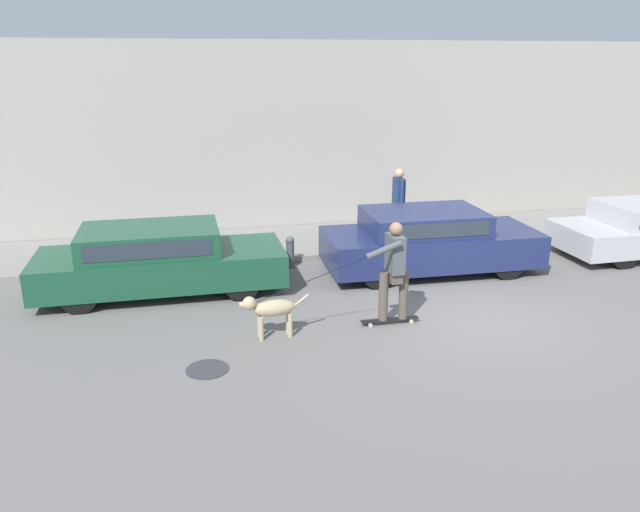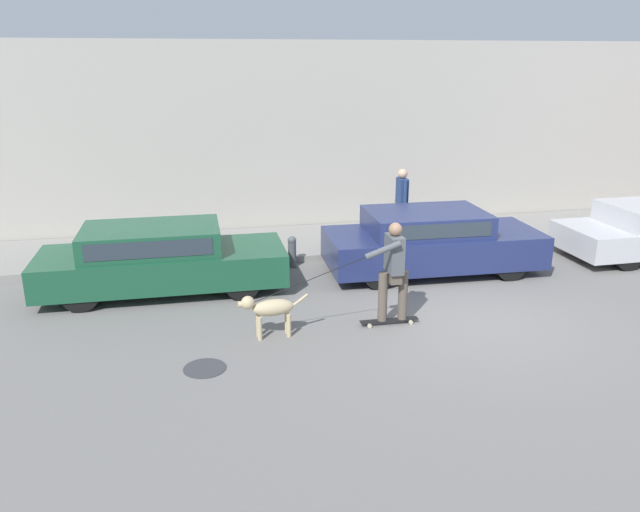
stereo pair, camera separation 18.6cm
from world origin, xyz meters
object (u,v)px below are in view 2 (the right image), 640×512
at_px(parked_car_0, 160,259).
at_px(fire_hydrant, 292,251).
at_px(dog, 269,309).
at_px(pedestrian_with_bag, 401,200).
at_px(parked_car_1, 431,242).
at_px(skateboarder, 393,268).

xyz_separation_m(parked_car_0, fire_hydrant, (2.62, 0.86, -0.27)).
height_order(dog, pedestrian_with_bag, pedestrian_with_bag).
xyz_separation_m(parked_car_1, dog, (-3.62, -2.44, -0.16)).
xyz_separation_m(skateboarder, pedestrian_with_bag, (1.67, 4.39, 0.07)).
bearing_deg(fire_hydrant, pedestrian_with_bag, 22.80).
relative_size(parked_car_1, pedestrian_with_bag, 2.65).
bearing_deg(pedestrian_with_bag, skateboarder, -110.58).
bearing_deg(skateboarder, parked_car_1, -123.55).
relative_size(parked_car_0, pedestrian_with_bag, 2.74).
bearing_deg(skateboarder, fire_hydrant, -70.64).
bearing_deg(skateboarder, dog, 2.52).
bearing_deg(parked_car_1, skateboarder, -122.55).
height_order(parked_car_1, dog, parked_car_1).
bearing_deg(parked_car_0, fire_hydrant, 18.69).
bearing_deg(dog, parked_car_0, -57.75).
relative_size(parked_car_1, skateboarder, 1.55).
height_order(parked_car_0, pedestrian_with_bag, pedestrian_with_bag).
distance_m(parked_car_0, parked_car_1, 5.32).
bearing_deg(pedestrian_with_bag, parked_car_1, -91.41).
xyz_separation_m(parked_car_0, pedestrian_with_bag, (5.38, 2.03, 0.43)).
relative_size(parked_car_0, parked_car_1, 1.03).
xyz_separation_m(dog, skateboarder, (2.01, 0.07, 0.51)).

